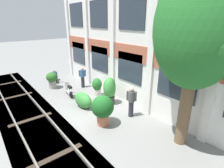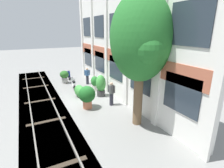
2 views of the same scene
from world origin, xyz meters
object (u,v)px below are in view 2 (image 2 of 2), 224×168
(potted_plant_ribbed_drum, at_px, (101,85))
(scooter_near_curb, at_px, (74,84))
(resident_watching_tracks, at_px, (87,75))
(topiary_hedge, at_px, (80,91))
(potted_plant_stone_basin, at_px, (95,83))
(potted_plant_glazed_jar, at_px, (64,76))
(resident_by_doorway, at_px, (111,93))
(scooter_second_parked, at_px, (69,75))
(broadleaf_tree, at_px, (141,41))
(potted_plant_fluted_column, at_px, (87,95))

(potted_plant_ribbed_drum, distance_m, scooter_near_curb, 2.96)
(resident_watching_tracks, bearing_deg, topiary_hedge, -5.95)
(potted_plant_stone_basin, distance_m, potted_plant_glazed_jar, 3.69)
(resident_by_doorway, bearing_deg, topiary_hedge, -98.02)
(topiary_hedge, bearing_deg, potted_plant_glazed_jar, -176.55)
(potted_plant_glazed_jar, relative_size, scooter_second_parked, 0.90)
(broadleaf_tree, distance_m, resident_by_doorway, 4.51)
(scooter_near_curb, height_order, resident_watching_tracks, resident_watching_tracks)
(broadleaf_tree, xyz_separation_m, potted_plant_stone_basin, (-6.12, -0.04, -3.78))
(potted_plant_glazed_jar, bearing_deg, potted_plant_ribbed_drum, 20.59)
(potted_plant_fluted_column, xyz_separation_m, scooter_near_curb, (-4.16, 0.23, -0.44))
(potted_plant_stone_basin, relative_size, scooter_second_parked, 0.90)
(potted_plant_ribbed_drum, height_order, scooter_near_curb, potted_plant_ribbed_drum)
(resident_watching_tracks, relative_size, topiary_hedge, 1.12)
(potted_plant_stone_basin, height_order, scooter_near_curb, potted_plant_stone_basin)
(broadleaf_tree, distance_m, potted_plant_fluted_column, 5.02)
(broadleaf_tree, height_order, potted_plant_stone_basin, broadleaf_tree)
(potted_plant_stone_basin, bearing_deg, resident_watching_tracks, 178.96)
(scooter_near_curb, bearing_deg, broadleaf_tree, -159.22)
(potted_plant_fluted_column, xyz_separation_m, topiary_hedge, (-2.18, 0.16, -0.43))
(potted_plant_glazed_jar, xyz_separation_m, scooter_second_parked, (-1.44, 0.77, -0.28))
(potted_plant_stone_basin, bearing_deg, resident_by_doorway, -2.05)
(potted_plant_stone_basin, xyz_separation_m, potted_plant_fluted_column, (3.05, -1.73, 0.22))
(resident_by_doorway, bearing_deg, potted_plant_glazed_jar, -113.84)
(scooter_second_parked, bearing_deg, topiary_hedge, 9.23)
(resident_watching_tracks, bearing_deg, potted_plant_stone_basin, 22.55)
(potted_plant_stone_basin, bearing_deg, potted_plant_fluted_column, -29.53)
(resident_by_doorway, bearing_deg, potted_plant_stone_basin, -130.38)
(potted_plant_ribbed_drum, relative_size, resident_by_doorway, 1.02)
(potted_plant_ribbed_drum, xyz_separation_m, potted_plant_stone_basin, (-1.44, 0.06, -0.21))
(potted_plant_ribbed_drum, height_order, potted_plant_glazed_jar, potted_plant_ribbed_drum)
(scooter_near_curb, distance_m, resident_by_doorway, 4.69)
(broadleaf_tree, bearing_deg, potted_plant_stone_basin, -179.60)
(potted_plant_stone_basin, relative_size, resident_watching_tracks, 0.78)
(potted_plant_fluted_column, height_order, resident_by_doorway, resident_by_doorway)
(potted_plant_stone_basin, height_order, potted_plant_glazed_jar, potted_plant_stone_basin)
(potted_plant_stone_basin, distance_m, resident_watching_tracks, 1.97)
(broadleaf_tree, relative_size, scooter_near_curb, 4.85)
(resident_by_doorway, bearing_deg, potted_plant_fluted_column, -48.79)
(scooter_second_parked, distance_m, resident_watching_tracks, 2.93)
(broadleaf_tree, xyz_separation_m, potted_plant_glazed_jar, (-9.34, -1.86, -3.72))
(potted_plant_ribbed_drum, bearing_deg, topiary_hedge, -110.94)
(scooter_near_curb, height_order, scooter_second_parked, same)
(scooter_second_parked, bearing_deg, broadleaf_tree, 20.40)
(scooter_second_parked, height_order, resident_by_doorway, resident_by_doorway)
(scooter_second_parked, distance_m, topiary_hedge, 5.54)
(scooter_near_curb, xyz_separation_m, scooter_second_parked, (-3.54, 0.45, 0.00))
(potted_plant_ribbed_drum, relative_size, scooter_near_curb, 1.21)
(potted_plant_glazed_jar, bearing_deg, topiary_hedge, 3.45)
(broadleaf_tree, bearing_deg, potted_plant_glazed_jar, -168.76)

